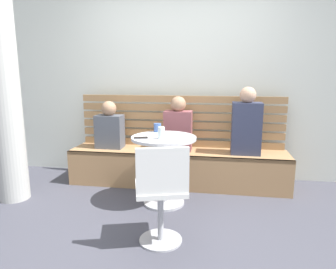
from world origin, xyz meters
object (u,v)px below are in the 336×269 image
(cafe_table, at_px, (164,157))
(cup_glass_tall, at_px, (161,133))
(person_child_middle, at_px, (110,127))
(cup_mug_blue, at_px, (157,128))
(plate_small, at_px, (180,135))
(person_adult, at_px, (246,124))
(phone_on_table, at_px, (141,138))
(booth_bench, at_px, (177,167))
(white_chair, at_px, (161,192))
(person_child_left, at_px, (178,127))

(cafe_table, distance_m, cup_glass_tall, 0.30)
(person_child_middle, distance_m, cup_mug_blue, 0.80)
(cup_glass_tall, height_order, plate_small, cup_glass_tall)
(person_adult, xyz_separation_m, phone_on_table, (-1.10, -0.69, -0.05))
(booth_bench, distance_m, plate_small, 0.76)
(person_adult, bearing_deg, cup_glass_tall, -142.47)
(cup_glass_tall, bearing_deg, cafe_table, 85.48)
(cafe_table, xyz_separation_m, white_chair, (0.12, -0.81, -0.05))
(person_adult, distance_m, person_child_left, 0.83)
(person_adult, bearing_deg, person_child_left, 175.91)
(person_adult, distance_m, cup_glass_tall, 1.13)
(cup_glass_tall, xyz_separation_m, cup_mug_blue, (-0.11, 0.35, -0.01))
(white_chair, bearing_deg, cup_glass_tall, 100.39)
(person_child_left, bearing_deg, person_adult, -4.09)
(person_child_left, xyz_separation_m, cup_glass_tall, (-0.07, -0.74, 0.06))
(person_adult, relative_size, plate_small, 4.69)
(person_child_left, xyz_separation_m, person_child_middle, (-0.88, -0.02, -0.03))
(phone_on_table, bearing_deg, cup_glass_tall, -103.91)
(white_chair, distance_m, cup_glass_tall, 0.80)
(cafe_table, distance_m, cup_mug_blue, 0.39)
(cup_mug_blue, bearing_deg, white_chair, -77.29)
(white_chair, relative_size, person_adult, 1.07)
(booth_bench, xyz_separation_m, white_chair, (0.06, -1.42, 0.24))
(white_chair, distance_m, person_child_left, 1.48)
(booth_bench, height_order, person_adult, person_adult)
(cup_mug_blue, height_order, phone_on_table, cup_mug_blue)
(booth_bench, xyz_separation_m, person_child_left, (-0.00, 0.04, 0.52))
(plate_small, bearing_deg, cup_mug_blue, 147.59)
(cup_mug_blue, bearing_deg, booth_bench, 62.85)
(booth_bench, bearing_deg, phone_on_table, -111.64)
(cafe_table, relative_size, person_child_middle, 1.22)
(booth_bench, xyz_separation_m, cup_glass_tall, (-0.07, -0.71, 0.58))
(phone_on_table, bearing_deg, person_adult, -73.81)
(cup_glass_tall, bearing_deg, plate_small, 44.75)
(cafe_table, relative_size, white_chair, 0.87)
(white_chair, bearing_deg, booth_bench, 92.29)
(cafe_table, xyz_separation_m, phone_on_table, (-0.22, -0.11, 0.23))
(booth_bench, distance_m, cup_mug_blue, 0.69)
(white_chair, bearing_deg, phone_on_table, 115.82)
(plate_small, distance_m, phone_on_table, 0.42)
(white_chair, height_order, cup_glass_tall, cup_glass_tall)
(person_adult, bearing_deg, plate_small, -144.46)
(person_child_middle, distance_m, phone_on_table, 0.95)
(booth_bench, xyz_separation_m, cup_mug_blue, (-0.18, -0.36, 0.57))
(booth_bench, height_order, white_chair, white_chair)
(cup_mug_blue, bearing_deg, cafe_table, -65.07)
(cafe_table, relative_size, person_child_left, 1.10)
(cafe_table, height_order, cup_mug_blue, cup_mug_blue)
(person_adult, height_order, cup_mug_blue, person_adult)
(cafe_table, distance_m, person_child_middle, 1.05)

